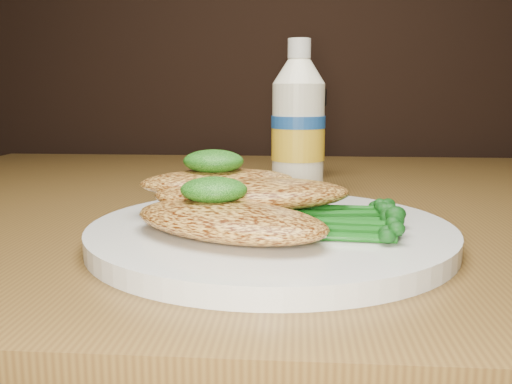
{
  "coord_description": "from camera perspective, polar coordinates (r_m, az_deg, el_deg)",
  "views": [
    {
      "loc": [
        -0.04,
        0.42,
        0.87
      ],
      "look_at": [
        -0.07,
        0.86,
        0.79
      ],
      "focal_mm": 38.59,
      "sensor_mm": 36.0,
      "label": 1
    }
  ],
  "objects": [
    {
      "name": "plate",
      "position": [
        0.44,
        1.56,
        -4.25
      ],
      "size": [
        0.29,
        0.29,
        0.02
      ],
      "primitive_type": "cylinder",
      "color": "silver",
      "rests_on": "dining_table"
    },
    {
      "name": "chicken_front",
      "position": [
        0.4,
        -2.89,
        -2.94
      ],
      "size": [
        0.18,
        0.15,
        0.03
      ],
      "primitive_type": "ellipsoid",
      "rotation": [
        0.0,
        0.0,
        -0.47
      ],
      "color": "gold",
      "rests_on": "plate"
    },
    {
      "name": "chicken_mid",
      "position": [
        0.45,
        -0.26,
        -0.19
      ],
      "size": [
        0.17,
        0.11,
        0.02
      ],
      "primitive_type": "ellipsoid",
      "rotation": [
        0.0,
        0.0,
        0.18
      ],
      "color": "gold",
      "rests_on": "plate"
    },
    {
      "name": "chicken_back",
      "position": [
        0.48,
        -3.9,
        1.09
      ],
      "size": [
        0.15,
        0.11,
        0.02
      ],
      "primitive_type": "ellipsoid",
      "rotation": [
        0.0,
        0.0,
        0.32
      ],
      "color": "gold",
      "rests_on": "plate"
    },
    {
      "name": "pesto_front",
      "position": [
        0.42,
        -4.39,
        0.23
      ],
      "size": [
        0.06,
        0.05,
        0.02
      ],
      "primitive_type": "ellipsoid",
      "rotation": [
        0.0,
        0.0,
        -0.12
      ],
      "color": "black",
      "rests_on": "chicken_front"
    },
    {
      "name": "pesto_back",
      "position": [
        0.48,
        -4.43,
        3.19
      ],
      "size": [
        0.07,
        0.06,
        0.02
      ],
      "primitive_type": "ellipsoid",
      "rotation": [
        0.0,
        0.0,
        -0.33
      ],
      "color": "black",
      "rests_on": "chicken_back"
    },
    {
      "name": "broccolini_bundle",
      "position": [
        0.44,
        6.69,
        -2.04
      ],
      "size": [
        0.15,
        0.11,
        0.02
      ],
      "primitive_type": null,
      "rotation": [
        0.0,
        0.0,
        0.0
      ],
      "color": "#125313",
      "rests_on": "plate"
    },
    {
      "name": "mayo_bottle",
      "position": [
        0.66,
        4.41,
        7.75
      ],
      "size": [
        0.07,
        0.07,
        0.18
      ],
      "primitive_type": null,
      "rotation": [
        0.0,
        0.0,
        0.12
      ],
      "color": "white",
      "rests_on": "dining_table"
    },
    {
      "name": "pepper_grinder",
      "position": [
        0.77,
        5.37,
        6.03
      ],
      "size": [
        0.07,
        0.07,
        0.12
      ],
      "primitive_type": null,
      "rotation": [
        0.0,
        0.0,
        -0.37
      ],
      "color": "black",
      "rests_on": "dining_table"
    }
  ]
}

